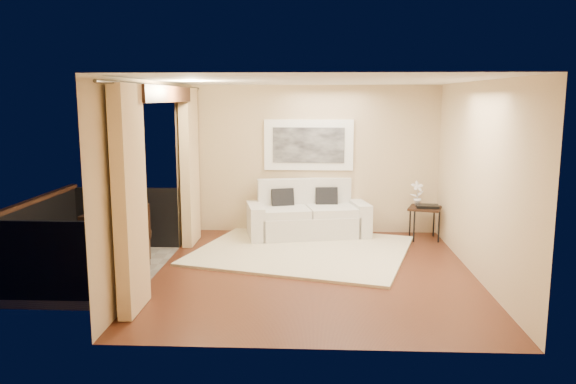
# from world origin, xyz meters

# --- Properties ---
(floor) EXTENTS (5.00, 5.00, 0.00)m
(floor) POSITION_xyz_m (0.00, 0.00, 0.00)
(floor) COLOR #532818
(floor) RESTS_ON ground
(room_shell) EXTENTS (5.00, 6.40, 5.00)m
(room_shell) POSITION_xyz_m (-2.13, 0.00, 2.52)
(room_shell) COLOR white
(room_shell) RESTS_ON ground
(balcony) EXTENTS (1.81, 2.60, 1.17)m
(balcony) POSITION_xyz_m (-3.31, 0.00, 0.18)
(balcony) COLOR #605B56
(balcony) RESTS_ON ground
(curtains) EXTENTS (0.16, 4.80, 2.64)m
(curtains) POSITION_xyz_m (-2.11, 0.00, 1.34)
(curtains) COLOR #D9B785
(curtains) RESTS_ON ground
(artwork) EXTENTS (1.62, 0.07, 0.92)m
(artwork) POSITION_xyz_m (-0.12, 2.46, 1.62)
(artwork) COLOR white
(artwork) RESTS_ON room_shell
(rug) EXTENTS (3.89, 3.60, 0.04)m
(rug) POSITION_xyz_m (-0.19, 1.10, 0.02)
(rug) COLOR beige
(rug) RESTS_ON floor
(sofa) EXTENTS (2.25, 1.32, 1.02)m
(sofa) POSITION_xyz_m (-0.13, 2.09, 0.36)
(sofa) COLOR silver
(sofa) RESTS_ON floor
(side_table) EXTENTS (0.67, 0.67, 0.58)m
(side_table) POSITION_xyz_m (1.93, 2.00, 0.52)
(side_table) COLOR black
(side_table) RESTS_ON floor
(tray) EXTENTS (0.40, 0.31, 0.05)m
(tray) POSITION_xyz_m (1.97, 1.95, 0.60)
(tray) COLOR black
(tray) RESTS_ON side_table
(orchid) EXTENTS (0.26, 0.20, 0.44)m
(orchid) POSITION_xyz_m (1.82, 2.14, 0.80)
(orchid) COLOR white
(orchid) RESTS_ON side_table
(bistro_table) EXTENTS (0.70, 0.70, 0.79)m
(bistro_table) POSITION_xyz_m (-3.05, 0.28, 0.71)
(bistro_table) COLOR black
(bistro_table) RESTS_ON balcony
(balcony_chair_far) EXTENTS (0.49, 0.50, 0.93)m
(balcony_chair_far) POSITION_xyz_m (-2.64, 0.26, 0.54)
(balcony_chair_far) COLOR black
(balcony_chair_far) RESTS_ON balcony
(balcony_chair_near) EXTENTS (0.45, 0.45, 1.00)m
(balcony_chair_near) POSITION_xyz_m (-3.11, -0.03, 0.58)
(balcony_chair_near) COLOR black
(balcony_chair_near) RESTS_ON balcony
(ice_bucket) EXTENTS (0.18, 0.18, 0.20)m
(ice_bucket) POSITION_xyz_m (-3.23, 0.35, 0.89)
(ice_bucket) COLOR white
(ice_bucket) RESTS_ON bistro_table
(candle) EXTENTS (0.06, 0.06, 0.07)m
(candle) POSITION_xyz_m (-2.95, 0.44, 0.82)
(candle) COLOR red
(candle) RESTS_ON bistro_table
(vase) EXTENTS (0.04, 0.04, 0.18)m
(vase) POSITION_xyz_m (-3.07, 0.10, 0.88)
(vase) COLOR white
(vase) RESTS_ON bistro_table
(glass_a) EXTENTS (0.06, 0.06, 0.12)m
(glass_a) POSITION_xyz_m (-2.95, 0.15, 0.85)
(glass_a) COLOR silver
(glass_a) RESTS_ON bistro_table
(glass_b) EXTENTS (0.06, 0.06, 0.12)m
(glass_b) POSITION_xyz_m (-2.85, 0.29, 0.85)
(glass_b) COLOR silver
(glass_b) RESTS_ON bistro_table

